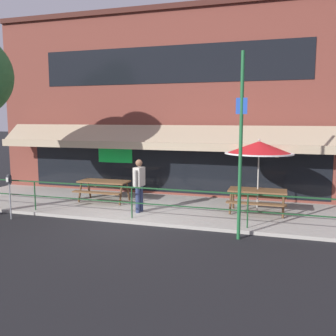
# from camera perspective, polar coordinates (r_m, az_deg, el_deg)

# --- Properties ---
(ground_plane) EXTENTS (120.00, 120.00, 0.00)m
(ground_plane) POSITION_cam_1_polar(r_m,az_deg,el_deg) (11.30, -6.09, -8.46)
(ground_plane) COLOR black
(patio_deck) EXTENTS (15.00, 4.00, 0.10)m
(patio_deck) POSITION_cam_1_polar(r_m,az_deg,el_deg) (13.09, -2.62, -5.95)
(patio_deck) COLOR #ADA89E
(patio_deck) RESTS_ON ground
(restaurant_building) EXTENTS (15.00, 1.60, 7.33)m
(restaurant_building) POSITION_cam_1_polar(r_m,az_deg,el_deg) (14.84, 0.23, 9.65)
(restaurant_building) COLOR brown
(restaurant_building) RESTS_ON ground
(patio_railing) EXTENTS (13.84, 0.04, 0.97)m
(patio_railing) POSITION_cam_1_polar(r_m,az_deg,el_deg) (11.37, -5.55, -4.19)
(patio_railing) COLOR #194723
(patio_railing) RESTS_ON patio_deck
(picnic_table_left) EXTENTS (1.80, 1.42, 0.76)m
(picnic_table_left) POSITION_cam_1_polar(r_m,az_deg,el_deg) (13.76, -9.72, -2.58)
(picnic_table_left) COLOR brown
(picnic_table_left) RESTS_ON patio_deck
(picnic_table_centre) EXTENTS (1.80, 1.42, 0.76)m
(picnic_table_centre) POSITION_cam_1_polar(r_m,az_deg,el_deg) (12.24, 13.45, -3.97)
(picnic_table_centre) COLOR brown
(picnic_table_centre) RESTS_ON patio_deck
(patio_umbrella_centre) EXTENTS (2.14, 2.14, 2.38)m
(patio_umbrella_centre) POSITION_cam_1_polar(r_m,az_deg,el_deg) (12.15, 13.71, 2.97)
(patio_umbrella_centre) COLOR #B7B2A8
(patio_umbrella_centre) RESTS_ON patio_deck
(pedestrian_walking) EXTENTS (0.29, 0.62, 1.71)m
(pedestrian_walking) POSITION_cam_1_polar(r_m,az_deg,el_deg) (12.04, -4.42, -2.27)
(pedestrian_walking) COLOR navy
(pedestrian_walking) RESTS_ON patio_deck
(parking_meter_near) EXTENTS (0.15, 0.16, 1.42)m
(parking_meter_near) POSITION_cam_1_polar(r_m,az_deg,el_deg) (12.46, -23.04, -2.10)
(parking_meter_near) COLOR gray
(parking_meter_near) RESTS_ON ground
(street_sign_pole) EXTENTS (0.28, 0.09, 4.75)m
(street_sign_pole) POSITION_cam_1_polar(r_m,az_deg,el_deg) (9.59, 11.01, 3.36)
(street_sign_pole) COLOR #1E6033
(street_sign_pole) RESTS_ON ground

